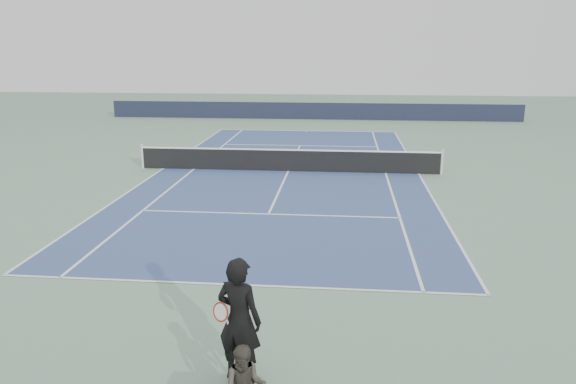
{
  "coord_description": "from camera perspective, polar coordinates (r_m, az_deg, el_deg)",
  "views": [
    {
      "loc": [
        2.29,
        -23.31,
        5.16
      ],
      "look_at": [
        0.75,
        -7.73,
        1.1
      ],
      "focal_mm": 35.0,
      "sensor_mm": 36.0,
      "label": 1
    }
  ],
  "objects": [
    {
      "name": "ground",
      "position": [
        23.98,
        0.03,
        2.12
      ],
      "size": [
        80.0,
        80.0,
        0.0
      ],
      "primitive_type": "plane",
      "color": "slate"
    },
    {
      "name": "court_surface",
      "position": [
        23.98,
        0.03,
        2.13
      ],
      "size": [
        10.97,
        23.77,
        0.01
      ],
      "primitive_type": "cube",
      "color": "#344A7B",
      "rests_on": "ground"
    },
    {
      "name": "tennis_net",
      "position": [
        23.88,
        0.03,
        3.3
      ],
      "size": [
        12.9,
        0.1,
        1.07
      ],
      "color": "silver",
      "rests_on": "ground"
    },
    {
      "name": "windscreen_far",
      "position": [
        41.51,
        2.48,
        8.22
      ],
      "size": [
        30.0,
        0.25,
        1.2
      ],
      "primitive_type": "cube",
      "color": "black",
      "rests_on": "ground"
    },
    {
      "name": "tennis_player",
      "position": [
        9.0,
        -4.98,
        -12.81
      ],
      "size": [
        0.92,
        0.78,
        2.07
      ],
      "color": "black",
      "rests_on": "ground"
    }
  ]
}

